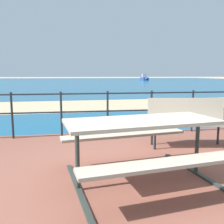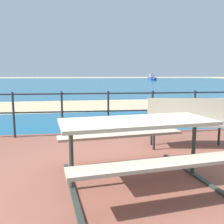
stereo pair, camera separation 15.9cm
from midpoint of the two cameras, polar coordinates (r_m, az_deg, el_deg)
The scene contains 8 objects.
ground_plane at distance 3.24m, azimuth 5.64°, elevation -16.31°, with size 240.00×240.00×0.00m, color tan.
patio_paving at distance 3.23m, azimuth 5.65°, elevation -15.83°, with size 6.40×5.20×0.06m, color brown.
sea_water at distance 42.88m, azimuth -6.61°, elevation 6.87°, with size 90.00×90.00×0.01m, color #145B84.
beach_strip at distance 10.97m, azimuth -3.85°, elevation 1.58°, with size 54.00×4.12×0.01m, color tan.
picnic_table at distance 2.99m, azimuth 7.36°, elevation -5.27°, with size 2.02×1.74×0.77m.
park_bench at distance 4.68m, azimuth 17.92°, elevation -1.40°, with size 1.45×0.62×0.88m.
railing_fence at distance 5.31m, azimuth -0.01°, elevation 0.96°, with size 5.94×0.04×0.95m.
boat_near at distance 58.38m, azimuth 9.33°, elevation 7.77°, with size 1.57×4.69×1.45m.
Camera 2 is at (-0.60, -2.87, 1.37)m, focal length 39.48 mm.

